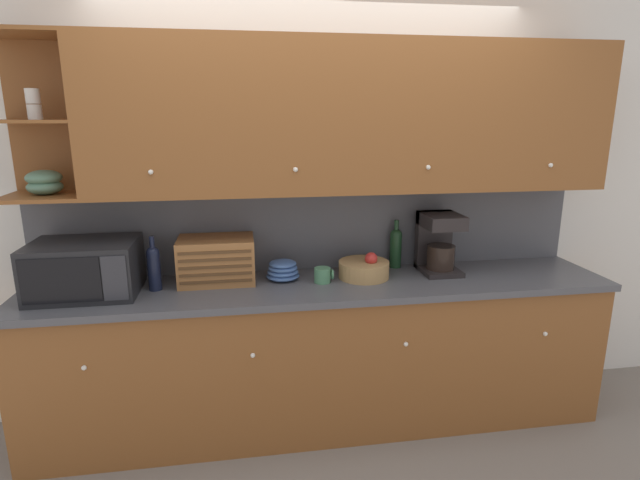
# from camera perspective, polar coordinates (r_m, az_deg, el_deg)

# --- Properties ---
(ground_plane) EXTENTS (24.00, 24.00, 0.00)m
(ground_plane) POSITION_cam_1_polar(r_m,az_deg,el_deg) (3.59, -0.54, -17.26)
(ground_plane) COLOR slate
(wall_back) EXTENTS (5.78, 0.06, 2.60)m
(wall_back) POSITION_cam_1_polar(r_m,az_deg,el_deg) (3.14, -0.68, 3.71)
(wall_back) COLOR silver
(wall_back) RESTS_ON ground_plane
(counter_unit) EXTENTS (3.40, 0.61, 0.91)m
(counter_unit) POSITION_cam_1_polar(r_m,az_deg,el_deg) (3.11, 0.26, -12.83)
(counter_unit) COLOR brown
(counter_unit) RESTS_ON ground_plane
(backsplash_panel) EXTENTS (3.38, 0.01, 0.52)m
(backsplash_panel) POSITION_cam_1_polar(r_m,az_deg,el_deg) (3.13, -0.57, 1.34)
(backsplash_panel) COLOR #4C4C51
(backsplash_panel) RESTS_ON counter_unit
(upper_cabinets) EXTENTS (3.38, 0.39, 0.84)m
(upper_cabinets) POSITION_cam_1_polar(r_m,az_deg,el_deg) (2.91, 3.42, 13.77)
(upper_cabinets) COLOR brown
(upper_cabinets) RESTS_ON backsplash_panel
(microwave) EXTENTS (0.55, 0.41, 0.29)m
(microwave) POSITION_cam_1_polar(r_m,az_deg,el_deg) (2.99, -25.26, -2.95)
(microwave) COLOR black
(microwave) RESTS_ON counter_unit
(second_wine_bottle) EXTENTS (0.07, 0.07, 0.31)m
(second_wine_bottle) POSITION_cam_1_polar(r_m,az_deg,el_deg) (2.92, -18.45, -2.83)
(second_wine_bottle) COLOR black
(second_wine_bottle) RESTS_ON counter_unit
(bread_box) EXTENTS (0.43, 0.29, 0.26)m
(bread_box) POSITION_cam_1_polar(r_m,az_deg,el_deg) (2.97, -11.73, -2.24)
(bread_box) COLOR #996033
(bread_box) RESTS_ON counter_unit
(bowl_stack_on_counter) EXTENTS (0.20, 0.20, 0.12)m
(bowl_stack_on_counter) POSITION_cam_1_polar(r_m,az_deg,el_deg) (2.98, -4.28, -3.48)
(bowl_stack_on_counter) COLOR #3D5B93
(bowl_stack_on_counter) RESTS_ON counter_unit
(mug) EXTENTS (0.11, 0.10, 0.09)m
(mug) POSITION_cam_1_polar(r_m,az_deg,el_deg) (2.92, 0.42, -4.03)
(mug) COLOR #4C845B
(mug) RESTS_ON counter_unit
(fruit_basket) EXTENTS (0.30, 0.30, 0.16)m
(fruit_basket) POSITION_cam_1_polar(r_m,az_deg,el_deg) (3.02, 5.06, -3.31)
(fruit_basket) COLOR #A87F4C
(fruit_basket) RESTS_ON counter_unit
(wine_bottle) EXTENTS (0.08, 0.08, 0.31)m
(wine_bottle) POSITION_cam_1_polar(r_m,az_deg,el_deg) (3.22, 8.65, -0.68)
(wine_bottle) COLOR #19381E
(wine_bottle) RESTS_ON counter_unit
(coffee_maker) EXTENTS (0.23, 0.28, 0.37)m
(coffee_maker) POSITION_cam_1_polar(r_m,az_deg,el_deg) (3.18, 13.37, -0.19)
(coffee_maker) COLOR black
(coffee_maker) RESTS_ON counter_unit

